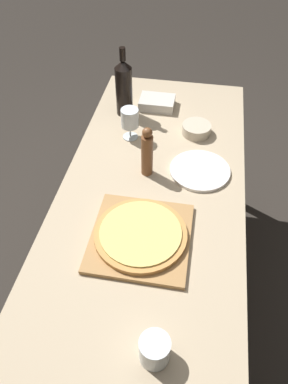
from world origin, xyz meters
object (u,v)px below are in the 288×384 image
object	(u,v)px
pizza	(140,234)
small_bowl	(196,129)
wine_bottle	(124,87)
wine_glass	(130,119)
pepper_mill	(147,152)

from	to	relation	value
pizza	small_bowl	bearing A→B (deg)	77.34
wine_bottle	wine_glass	bearing A→B (deg)	-70.85
pepper_mill	small_bowl	size ratio (longest dim) A/B	1.68
pepper_mill	wine_glass	xyz separation A→B (m)	(-0.12, 0.22, -0.01)
pizza	wine_glass	bearing A→B (deg)	104.86
pepper_mill	wine_bottle	bearing A→B (deg)	113.68
wine_bottle	wine_glass	distance (m)	0.20
wine_bottle	small_bowl	xyz separation A→B (m)	(0.36, -0.11, -0.12)
wine_bottle	wine_glass	size ratio (longest dim) A/B	2.27
small_bowl	wine_glass	bearing A→B (deg)	-164.74
pizza	wine_glass	xyz separation A→B (m)	(-0.15, 0.57, 0.07)
wine_bottle	pepper_mill	world-z (taller)	wine_bottle
wine_bottle	pizza	bearing A→B (deg)	-74.06
wine_bottle	small_bowl	distance (m)	0.40
small_bowl	pepper_mill	bearing A→B (deg)	-120.72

